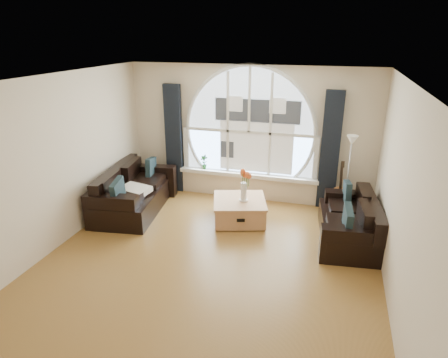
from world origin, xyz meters
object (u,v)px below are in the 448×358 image
coffee_chest (239,209)px  sofa_right (349,218)px  floor_lamp (348,179)px  guitar (340,186)px  sofa_left (134,191)px  vase_flowers (244,181)px  potted_plant (204,162)px

coffee_chest → sofa_right: bearing=-22.6°
floor_lamp → guitar: size_ratio=1.51×
sofa_left → coffee_chest: bearing=-4.0°
sofa_right → vase_flowers: vase_flowers is taller
sofa_right → potted_plant: (-2.95, 1.28, 0.30)m
floor_lamp → potted_plant: 2.94m
floor_lamp → potted_plant: (-2.90, 0.49, -0.10)m
vase_flowers → floor_lamp: 1.88m
guitar → potted_plant: guitar is taller
vase_flowers → potted_plant: bearing=135.3°
guitar → sofa_left: bearing=-173.0°
floor_lamp → guitar: (-0.11, 0.32, -0.27)m
guitar → potted_plant: (-2.79, 0.18, 0.17)m
sofa_right → potted_plant: 3.23m
vase_flowers → floor_lamp: (1.77, 0.62, -0.01)m
potted_plant → floor_lamp: bearing=-9.7°
sofa_left → guitar: guitar is taller
coffee_chest → floor_lamp: (1.85, 0.59, 0.57)m
sofa_left → sofa_right: size_ratio=1.13×
sofa_left → floor_lamp: (3.90, 0.73, 0.40)m
floor_lamp → sofa_right: bearing=-85.9°
sofa_left → guitar: 3.94m
sofa_right → potted_plant: bearing=150.1°
sofa_left → coffee_chest: sofa_left is taller
sofa_left → coffee_chest: 2.06m
sofa_left → floor_lamp: floor_lamp is taller
sofa_left → potted_plant: (1.01, 1.22, 0.30)m
sofa_left → vase_flowers: size_ratio=2.71×
floor_lamp → guitar: 0.43m
sofa_right → guitar: 1.12m
sofa_left → guitar: (3.80, 1.05, 0.13)m
sofa_right → guitar: (-0.16, 1.10, 0.13)m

